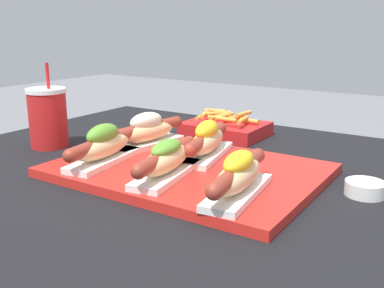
# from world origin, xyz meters

# --- Properties ---
(serving_tray) EXTENTS (0.50, 0.36, 0.02)m
(serving_tray) POSITION_xyz_m (-0.00, -0.00, 0.70)
(serving_tray) COLOR red
(serving_tray) RESTS_ON patio_table
(hot_dog_0) EXTENTS (0.09, 0.23, 0.08)m
(hot_dog_0) POSITION_xyz_m (-0.15, -0.07, 0.75)
(hot_dog_0) COLOR white
(hot_dog_0) RESTS_ON serving_tray
(hot_dog_1) EXTENTS (0.09, 0.22, 0.07)m
(hot_dog_1) POSITION_xyz_m (0.01, -0.08, 0.75)
(hot_dog_1) COLOR white
(hot_dog_1) RESTS_ON serving_tray
(hot_dog_2) EXTENTS (0.08, 0.23, 0.07)m
(hot_dog_2) POSITION_xyz_m (0.16, -0.09, 0.75)
(hot_dog_2) COLOR white
(hot_dog_2) RESTS_ON serving_tray
(hot_dog_3) EXTENTS (0.08, 0.23, 0.08)m
(hot_dog_3) POSITION_xyz_m (-0.16, 0.07, 0.75)
(hot_dog_3) COLOR white
(hot_dog_3) RESTS_ON serving_tray
(hot_dog_4) EXTENTS (0.10, 0.22, 0.08)m
(hot_dog_4) POSITION_xyz_m (-0.00, 0.07, 0.75)
(hot_dog_4) COLOR white
(hot_dog_4) RESTS_ON serving_tray
(sauce_bowl) EXTENTS (0.07, 0.07, 0.02)m
(sauce_bowl) POSITION_xyz_m (0.32, 0.07, 0.71)
(sauce_bowl) COLOR white
(sauce_bowl) RESTS_ON patio_table
(drink_cup) EXTENTS (0.09, 0.09, 0.20)m
(drink_cup) POSITION_xyz_m (-0.40, -0.01, 0.77)
(drink_cup) COLOR red
(drink_cup) RESTS_ON patio_table
(fries_basket) EXTENTS (0.21, 0.16, 0.06)m
(fries_basket) POSITION_xyz_m (-0.09, 0.32, 0.72)
(fries_basket) COLOR red
(fries_basket) RESTS_ON patio_table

